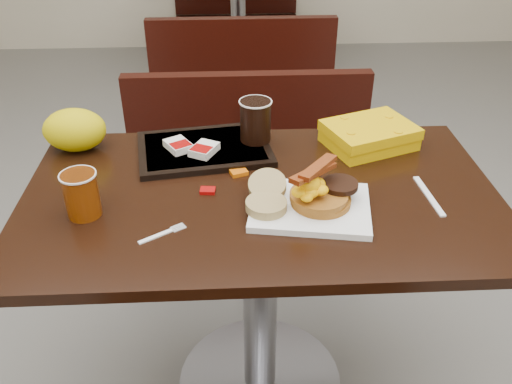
{
  "coord_description": "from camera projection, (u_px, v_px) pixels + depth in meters",
  "views": [
    {
      "loc": [
        -0.07,
        -1.16,
        1.5
      ],
      "look_at": [
        -0.02,
        -0.08,
        0.8
      ],
      "focal_mm": 38.37,
      "sensor_mm": 36.0,
      "label": 1
    }
  ],
  "objects": [
    {
      "name": "floor",
      "position": [
        260.0,
        384.0,
        1.79
      ],
      "size": [
        6.0,
        7.0,
        0.01
      ],
      "primitive_type": "cube",
      "color": "slate",
      "rests_on": "ground"
    },
    {
      "name": "table_near",
      "position": [
        260.0,
        300.0,
        1.59
      ],
      "size": [
        1.2,
        0.7,
        0.75
      ],
      "primitive_type": null,
      "color": "black",
      "rests_on": "floor"
    },
    {
      "name": "bench_near_n",
      "position": [
        250.0,
        179.0,
        2.18
      ],
      "size": [
        1.0,
        0.46,
        0.72
      ],
      "primitive_type": null,
      "color": "black",
      "rests_on": "floor"
    },
    {
      "name": "table_far",
      "position": [
        239.0,
        33.0,
        3.77
      ],
      "size": [
        1.2,
        0.7,
        0.75
      ],
      "primitive_type": null,
      "color": "black",
      "rests_on": "floor"
    },
    {
      "name": "bench_far_s",
      "position": [
        241.0,
        72.0,
        3.19
      ],
      "size": [
        1.0,
        0.46,
        0.72
      ],
      "primitive_type": null,
      "color": "black",
      "rests_on": "floor"
    },
    {
      "name": "bench_far_n",
      "position": [
        236.0,
        9.0,
        4.36
      ],
      "size": [
        1.0,
        0.46,
        0.72
      ],
      "primitive_type": null,
      "color": "black",
      "rests_on": "floor"
    },
    {
      "name": "platter",
      "position": [
        310.0,
        207.0,
        1.31
      ],
      "size": [
        0.31,
        0.26,
        0.02
      ],
      "primitive_type": "cube",
      "rotation": [
        0.0,
        0.0,
        -0.17
      ],
      "color": "white",
      "rests_on": "table_near"
    },
    {
      "name": "pancake_stack",
      "position": [
        321.0,
        197.0,
        1.3
      ],
      "size": [
        0.18,
        0.18,
        0.03
      ],
      "primitive_type": "cylinder",
      "rotation": [
        0.0,
        0.0,
        -0.31
      ],
      "color": "#905E18",
      "rests_on": "platter"
    },
    {
      "name": "sausage_patty",
      "position": [
        340.0,
        185.0,
        1.31
      ],
      "size": [
        0.1,
        0.1,
        0.01
      ],
      "primitive_type": "cylinder",
      "rotation": [
        0.0,
        0.0,
        0.15
      ],
      "color": "black",
      "rests_on": "pancake_stack"
    },
    {
      "name": "scrambled_eggs",
      "position": [
        309.0,
        186.0,
        1.27
      ],
      "size": [
        0.12,
        0.11,
        0.05
      ],
      "primitive_type": "ellipsoid",
      "rotation": [
        0.0,
        0.0,
        0.21
      ],
      "color": "yellow",
      "rests_on": "pancake_stack"
    },
    {
      "name": "bacon_strips",
      "position": [
        314.0,
        171.0,
        1.26
      ],
      "size": [
        0.16,
        0.17,
        0.01
      ],
      "primitive_type": null,
      "rotation": [
        0.0,
        0.0,
        0.84
      ],
      "color": "#4C1605",
      "rests_on": "scrambled_eggs"
    },
    {
      "name": "muffin_bottom",
      "position": [
        266.0,
        205.0,
        1.28
      ],
      "size": [
        0.11,
        0.11,
        0.02
      ],
      "primitive_type": "cylinder",
      "rotation": [
        0.0,
        0.0,
        0.13
      ],
      "color": "#A48956",
      "rests_on": "platter"
    },
    {
      "name": "muffin_top",
      "position": [
        267.0,
        185.0,
        1.33
      ],
      "size": [
        0.11,
        0.11,
        0.05
      ],
      "primitive_type": "cylinder",
      "rotation": [
        0.38,
        0.0,
        -0.22
      ],
      "color": "#A48956",
      "rests_on": "platter"
    },
    {
      "name": "coffee_cup_near",
      "position": [
        81.0,
        195.0,
        1.27
      ],
      "size": [
        0.1,
        0.1,
        0.11
      ],
      "primitive_type": "cylinder",
      "rotation": [
        0.0,
        0.0,
        0.33
      ],
      "color": "#953D05",
      "rests_on": "table_near"
    },
    {
      "name": "fork",
      "position": [
        156.0,
        236.0,
        1.22
      ],
      "size": [
        0.11,
        0.08,
        0.0
      ],
      "primitive_type": null,
      "rotation": [
        0.0,
        0.0,
        0.57
      ],
      "color": "white",
      "rests_on": "table_near"
    },
    {
      "name": "knife",
      "position": [
        429.0,
        196.0,
        1.36
      ],
      "size": [
        0.03,
        0.18,
        0.0
      ],
      "primitive_type": "cube",
      "rotation": [
        0.0,
        0.0,
        -1.5
      ],
      "color": "white",
      "rests_on": "table_near"
    },
    {
      "name": "condiment_syrup",
      "position": [
        239.0,
        172.0,
        1.45
      ],
      "size": [
        0.05,
        0.05,
        0.01
      ],
      "primitive_type": "cube",
      "rotation": [
        0.0,
        0.0,
        0.34
      ],
      "color": "#C65508",
      "rests_on": "table_near"
    },
    {
      "name": "condiment_ketchup",
      "position": [
        208.0,
        191.0,
        1.38
      ],
      "size": [
        0.04,
        0.03,
        0.01
      ],
      "primitive_type": "cube",
      "rotation": [
        0.0,
        0.0,
        -0.11
      ],
      "color": "#8C0504",
      "rests_on": "table_near"
    },
    {
      "name": "tray",
      "position": [
        204.0,
        149.0,
        1.55
      ],
      "size": [
        0.4,
        0.31,
        0.02
      ],
      "primitive_type": "cube",
      "rotation": [
        0.0,
        0.0,
        0.15
      ],
      "color": "black",
      "rests_on": "table_near"
    },
    {
      "name": "hashbrown_sleeve_left",
      "position": [
        178.0,
        146.0,
        1.53
      ],
      "size": [
        0.09,
        0.1,
        0.02
      ],
      "primitive_type": "cube",
      "rotation": [
        0.0,
        0.0,
        0.54
      ],
      "color": "silver",
      "rests_on": "tray"
    },
    {
      "name": "hashbrown_sleeve_right",
      "position": [
        204.0,
        149.0,
        1.51
      ],
      "size": [
        0.09,
        0.1,
        0.02
      ],
      "primitive_type": "cube",
      "rotation": [
        0.0,
        0.0,
        -0.48
      ],
      "color": "silver",
      "rests_on": "tray"
    },
    {
      "name": "coffee_cup_far",
      "position": [
        255.0,
        121.0,
        1.55
      ],
      "size": [
        0.1,
        0.1,
        0.12
      ],
      "primitive_type": "cylinder",
      "rotation": [
        0.0,
        0.0,
        -0.14
      ],
      "color": "black",
      "rests_on": "tray"
    },
    {
      "name": "clamshell",
      "position": [
        369.0,
        135.0,
        1.58
      ],
      "size": [
        0.29,
        0.26,
        0.07
      ],
      "primitive_type": "cube",
      "rotation": [
        0.0,
        0.0,
        0.37
      ],
      "color": "#DAA603",
      "rests_on": "table_near"
    },
    {
      "name": "paper_bag",
      "position": [
        75.0,
        130.0,
        1.54
      ],
      "size": [
        0.21,
        0.19,
        0.12
      ],
      "primitive_type": "ellipsoid",
      "rotation": [
        0.0,
        0.0,
        0.43
      ],
      "color": "#D5C807",
      "rests_on": "table_near"
    }
  ]
}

